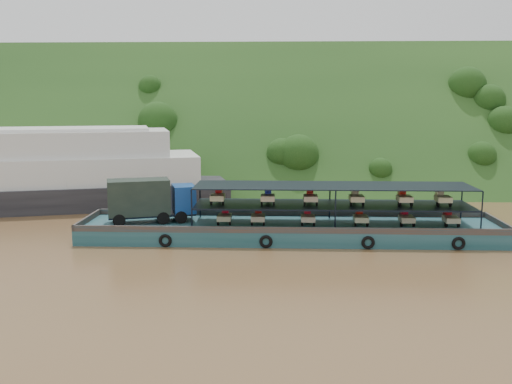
{
  "coord_description": "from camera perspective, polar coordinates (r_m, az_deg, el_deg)",
  "views": [
    {
      "loc": [
        -0.01,
        -48.57,
        11.7
      ],
      "look_at": [
        -2.0,
        3.0,
        3.2
      ],
      "focal_mm": 40.0,
      "sensor_mm": 36.0,
      "label": 1
    }
  ],
  "objects": [
    {
      "name": "passenger_ferry",
      "position": [
        66.22,
        -21.72,
        1.76
      ],
      "size": [
        43.58,
        21.37,
        8.56
      ],
      "rotation": [
        0.0,
        0.0,
        0.27
      ],
      "color": "black",
      "rests_on": "ground"
    },
    {
      "name": "cargo_barge",
      "position": [
        48.35,
        1.85,
        -3.16
      ],
      "size": [
        35.0,
        7.18,
        4.93
      ],
      "color": "#134044",
      "rests_on": "ground"
    },
    {
      "name": "ground",
      "position": [
        49.96,
        2.17,
        -4.2
      ],
      "size": [
        160.0,
        160.0,
        0.0
      ],
      "primitive_type": "plane",
      "color": "brown",
      "rests_on": "ground"
    },
    {
      "name": "hillside",
      "position": [
        85.37,
        2.2,
        1.47
      ],
      "size": [
        140.0,
        39.6,
        39.6
      ],
      "primitive_type": "cube",
      "rotation": [
        0.79,
        0.0,
        0.0
      ],
      "color": "#193814",
      "rests_on": "ground"
    }
  ]
}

